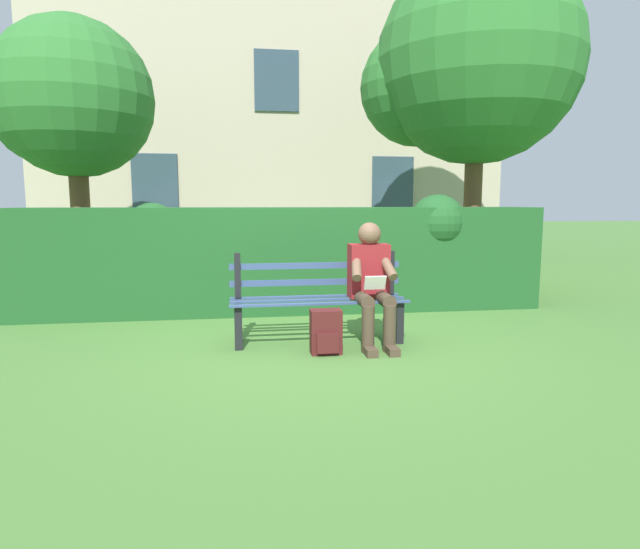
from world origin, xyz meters
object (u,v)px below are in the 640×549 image
park_bench (318,299)px  tree (467,67)px  backpack (326,332)px  tree_far (68,103)px  person_seated (371,281)px

park_bench → tree: bearing=-131.9°
backpack → tree_far: bearing=-50.6°
park_bench → backpack: size_ratio=4.24×
park_bench → backpack: bearing=91.5°
park_bench → tree_far: bearing=-47.3°
park_bench → tree_far: (3.18, -3.45, 2.37)m
tree → tree_far: 5.98m
park_bench → person_seated: (-0.49, 0.16, 0.19)m
park_bench → tree: size_ratio=0.34×
park_bench → backpack: (-0.01, 0.44, -0.22)m
park_bench → tree_far: tree_far is taller
park_bench → backpack: park_bench is taller
backpack → tree_far: size_ratio=0.10×
park_bench → person_seated: person_seated is taller
person_seated → backpack: (0.48, 0.28, -0.41)m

